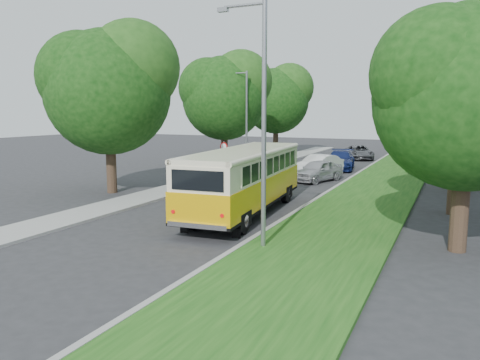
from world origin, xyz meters
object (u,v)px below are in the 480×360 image
at_px(vintage_bus, 245,182).
at_px(car_grey, 359,152).
at_px(lamppost_near, 261,117).
at_px(car_white, 318,165).
at_px(lamppost_far, 245,117).
at_px(car_silver, 318,171).
at_px(car_blue, 340,160).

height_order(vintage_bus, car_grey, vintage_bus).
relative_size(lamppost_near, car_white, 1.80).
relative_size(lamppost_far, car_silver, 1.81).
bearing_deg(car_silver, car_blue, 109.04).
bearing_deg(car_grey, vintage_bus, -110.54).
bearing_deg(car_silver, lamppost_far, 173.57).
bearing_deg(vintage_bus, lamppost_near, -64.74).
distance_m(car_white, car_grey, 12.62).
xyz_separation_m(lamppost_near, vintage_bus, (-2.67, 4.62, -2.90)).
bearing_deg(vintage_bus, car_white, 87.01).
distance_m(lamppost_near, car_silver, 16.11).
distance_m(car_silver, car_blue, 6.85).
height_order(car_white, car_grey, car_white).
height_order(car_silver, car_blue, car_blue).
bearing_deg(car_silver, car_white, 122.91).
xyz_separation_m(lamppost_near, car_silver, (-2.39, 15.51, -3.66)).
distance_m(lamppost_far, car_white, 6.72).
relative_size(lamppost_near, car_blue, 1.57).
distance_m(car_silver, car_white, 2.81).
bearing_deg(lamppost_far, vintage_bus, -65.82).
bearing_deg(lamppost_far, car_white, -2.72).
relative_size(lamppost_far, vintage_bus, 0.76).
xyz_separation_m(vintage_bus, car_silver, (0.28, 10.89, -0.76)).
distance_m(car_silver, car_grey, 15.33).
relative_size(lamppost_near, car_grey, 1.69).
bearing_deg(car_blue, vintage_bus, -99.35).
xyz_separation_m(lamppost_near, lamppost_far, (-8.91, 18.50, -0.25)).
bearing_deg(car_white, vintage_bus, -69.80).
xyz_separation_m(vintage_bus, car_blue, (0.19, 17.74, -0.73)).
distance_m(vintage_bus, car_silver, 10.92).
height_order(car_silver, car_grey, car_silver).
bearing_deg(car_silver, car_grey, 109.15).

